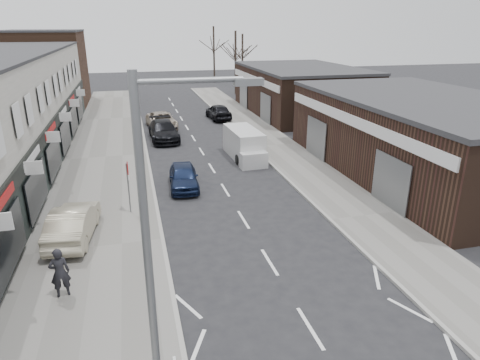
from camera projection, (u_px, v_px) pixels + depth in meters
pavement_left at (106, 157)px, 29.73m from camera, size 5.50×64.00×0.12m
pavement_right at (276, 145)px, 32.65m from camera, size 3.50×64.00×0.12m
brick_block_far at (47, 70)px, 47.72m from camera, size 8.00×10.00×8.00m
right_unit_near at (424, 137)px, 26.20m from camera, size 10.00×18.00×4.50m
right_unit_far at (301, 91)px, 44.40m from camera, size 10.00×16.00×4.50m
tree_far_a at (236, 94)px, 57.09m from camera, size 3.60×3.60×8.00m
tree_far_b at (242, 87)px, 63.13m from camera, size 3.60×3.60×7.50m
tree_far_c at (215, 83)px, 67.88m from camera, size 3.60×3.60×8.50m
street_lamp at (158, 262)px, 7.95m from camera, size 2.23×0.22×8.00m
warning_sign at (128, 172)px, 20.27m from camera, size 0.12×0.80×2.70m
white_van at (244, 145)px, 29.54m from camera, size 1.97×5.17×1.99m
sedan_on_pavement at (73, 223)px, 18.16m from camera, size 2.02×4.56×1.46m
pedestrian at (60, 272)px, 14.22m from camera, size 0.72×0.54×1.78m
parked_car_left_a at (184, 177)px, 24.19m from camera, size 1.85×4.03×1.34m
parked_car_left_b at (164, 131)px, 34.21m from camera, size 2.29×5.30×1.52m
parked_car_left_c at (162, 121)px, 38.02m from camera, size 2.71×5.18×1.39m
parked_car_right_a at (245, 144)px, 30.26m from camera, size 1.84×4.81×1.57m
parked_car_right_b at (218, 112)px, 41.68m from camera, size 2.06×4.53×1.51m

